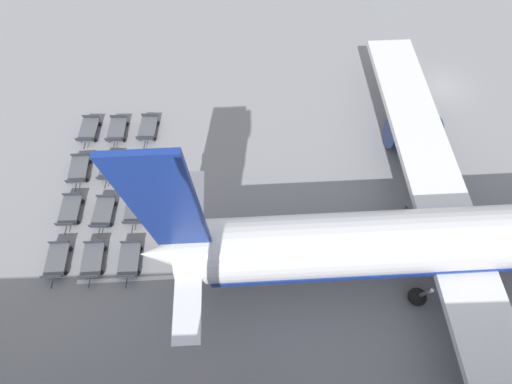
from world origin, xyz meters
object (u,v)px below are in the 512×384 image
Objects in this scene: baggage_dolly_row_mid_b_col_c at (135,209)px; baggage_dolly_row_mid_b_col_a at (148,129)px; baggage_dolly_row_near_col_c at (70,211)px; airplane at (474,239)px; baggage_dolly_row_near_col_a at (89,130)px; baggage_dolly_row_mid_b_col_d at (129,260)px; baggage_dolly_row_mid_a_col_c at (103,213)px; baggage_dolly_row_mid_a_col_b at (110,167)px; baggage_dolly_row_mid_a_col_d at (93,260)px; baggage_dolly_row_near_col_d at (57,260)px; baggage_dolly_row_mid_b_col_b at (144,168)px; baggage_dolly_row_near_col_b at (79,170)px; baggage_dolly_row_mid_a_col_a at (117,130)px.

baggage_dolly_row_mid_b_col_a is at bearing 179.14° from baggage_dolly_row_mid_b_col_c.
baggage_dolly_row_mid_b_col_a is at bearing 146.54° from baggage_dolly_row_near_col_c.
baggage_dolly_row_near_col_a is at bearing -112.94° from airplane.
baggage_dolly_row_mid_b_col_d is (-0.22, -22.85, -3.10)m from airplane.
baggage_dolly_row_near_col_c and baggage_dolly_row_mid_a_col_c have the same top height.
baggage_dolly_row_near_col_a is 5.08m from baggage_dolly_row_mid_b_col_a.
baggage_dolly_row_mid_a_col_d is at bearing 0.42° from baggage_dolly_row_mid_a_col_b.
baggage_dolly_row_near_col_d is at bearing -91.28° from baggage_dolly_row_mid_a_col_d.
baggage_dolly_row_mid_b_col_b is (3.95, 5.24, 0.00)m from baggage_dolly_row_near_col_a.
airplane is at bearing 89.45° from baggage_dolly_row_mid_b_col_d.
baggage_dolly_row_near_col_b is 1.01× the size of baggage_dolly_row_mid_b_col_c.
baggage_dolly_row_mid_b_col_a is at bearing 145.05° from baggage_dolly_row_mid_a_col_b.
baggage_dolly_row_mid_b_col_c is at bearing -4.26° from baggage_dolly_row_mid_b_col_b.
baggage_dolly_row_mid_b_col_c is at bearing -0.86° from baggage_dolly_row_mid_b_col_a.
baggage_dolly_row_near_col_a is 1.01× the size of baggage_dolly_row_mid_b_col_c.
baggage_dolly_row_mid_a_col_b is 4.62m from baggage_dolly_row_mid_b_col_a.
baggage_dolly_row_near_col_d is 0.99× the size of baggage_dolly_row_mid_a_col_b.
baggage_dolly_row_mid_a_col_c and baggage_dolly_row_mid_b_col_c have the same top height.
baggage_dolly_row_near_col_a is at bearing -91.79° from baggage_dolly_row_mid_a_col_a.
baggage_dolly_row_near_col_d is at bearing -90.73° from airplane.
airplane is at bearing 81.42° from baggage_dolly_row_near_col_c.
baggage_dolly_row_mid_a_col_b is (-0.18, 2.47, 0.00)m from baggage_dolly_row_near_col_b.
airplane is 30.49m from baggage_dolly_row_near_col_a.
baggage_dolly_row_mid_b_col_d is at bearing 1.66° from baggage_dolly_row_mid_b_col_c.
baggage_dolly_row_mid_b_col_a is 7.61m from baggage_dolly_row_mid_b_col_c.
airplane reaches higher than baggage_dolly_row_mid_b_col_d.
airplane is 13.11× the size of baggage_dolly_row_mid_a_col_c.
baggage_dolly_row_mid_a_col_a is (-11.39, 2.47, 0.00)m from baggage_dolly_row_near_col_d.
baggage_dolly_row_near_col_b is 1.01× the size of baggage_dolly_row_mid_b_col_d.
airplane is at bearing 81.10° from baggage_dolly_row_mid_a_col_c.
baggage_dolly_row_mid_a_col_a is (0.08, 2.44, 0.00)m from baggage_dolly_row_near_col_a.
baggage_dolly_row_near_col_c is at bearing -33.46° from baggage_dolly_row_mid_b_col_a.
baggage_dolly_row_mid_b_col_c is at bearing 95.57° from baggage_dolly_row_mid_a_col_c.
baggage_dolly_row_mid_a_col_a is 11.45m from baggage_dolly_row_mid_a_col_d.
baggage_dolly_row_mid_a_col_a and baggage_dolly_row_mid_b_col_c have the same top height.
baggage_dolly_row_near_col_b and baggage_dolly_row_mid_a_col_a have the same top height.
baggage_dolly_row_near_col_b is at bearing -52.24° from baggage_dolly_row_mid_b_col_a.
baggage_dolly_row_near_col_b is 1.00× the size of baggage_dolly_row_mid_a_col_b.
baggage_dolly_row_mid_b_col_a is at bearing 155.93° from baggage_dolly_row_near_col_d.
baggage_dolly_row_near_col_a is at bearing -161.61° from baggage_dolly_row_mid_a_col_c.
baggage_dolly_row_near_col_a is at bearing -90.17° from baggage_dolly_row_mid_b_col_a.
baggage_dolly_row_mid_a_col_a is (-11.75, -25.49, -3.10)m from airplane.
baggage_dolly_row_mid_b_col_a is (-11.81, -22.85, -3.10)m from airplane.
baggage_dolly_row_near_col_d is at bearing -0.16° from baggage_dolly_row_near_col_a.
airplane is 13.14× the size of baggage_dolly_row_near_col_a.
baggage_dolly_row_mid_a_col_c is at bearing 178.09° from baggage_dolly_row_mid_a_col_d.
baggage_dolly_row_mid_b_col_c is (7.55, 2.53, 0.00)m from baggage_dolly_row_mid_a_col_a.
baggage_dolly_row_near_col_a is at bearing -179.57° from baggage_dolly_row_near_col_c.
baggage_dolly_row_mid_b_col_b is at bearing 2.33° from baggage_dolly_row_mid_b_col_a.
baggage_dolly_row_mid_a_col_b is (-3.81, 2.38, 0.00)m from baggage_dolly_row_near_col_c.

